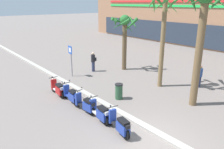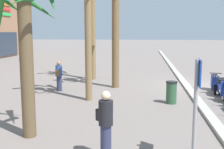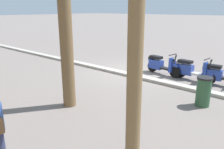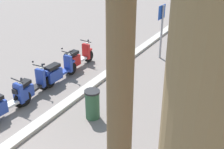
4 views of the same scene
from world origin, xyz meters
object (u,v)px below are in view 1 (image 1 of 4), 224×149
at_px(scooter_blue_mid_centre, 100,112).
at_px(pedestrian_by_palm_tree, 93,61).
at_px(pedestrian_strolling_near_curb, 199,76).
at_px(palm_tree_near_sign, 164,13).
at_px(palm_tree_far_corner, 202,21).
at_px(crossing_sign, 71,58).
at_px(scooter_red_mid_front, 58,89).
at_px(scooter_blue_lead_nearest, 71,95).
at_px(scooter_blue_second_in_line, 85,104).
at_px(scooter_blue_tail_end, 119,124).
at_px(litter_bin, 119,91).
at_px(palm_tree_by_mall_entrance, 125,29).

distance_m(scooter_blue_mid_centre, pedestrian_by_palm_tree, 8.24).
bearing_deg(pedestrian_strolling_near_curb, palm_tree_near_sign, -133.13).
relative_size(palm_tree_far_corner, pedestrian_strolling_near_curb, 4.10).
xyz_separation_m(pedestrian_strolling_near_curb, pedestrian_by_palm_tree, (-7.55, -3.47, 0.07)).
bearing_deg(palm_tree_far_corner, crossing_sign, -162.72).
bearing_deg(pedestrian_strolling_near_curb, scooter_red_mid_front, -120.35).
bearing_deg(palm_tree_far_corner, scooter_blue_lead_nearest, -131.79).
distance_m(scooter_red_mid_front, scooter_blue_second_in_line, 2.91).
height_order(scooter_blue_lead_nearest, palm_tree_near_sign, palm_tree_near_sign).
height_order(scooter_blue_second_in_line, pedestrian_by_palm_tree, pedestrian_by_palm_tree).
height_order(scooter_blue_tail_end, pedestrian_by_palm_tree, pedestrian_by_palm_tree).
height_order(pedestrian_by_palm_tree, litter_bin, pedestrian_by_palm_tree).
xyz_separation_m(scooter_red_mid_front, palm_tree_far_corner, (6.00, 5.30, 4.16)).
bearing_deg(scooter_red_mid_front, scooter_blue_second_in_line, 2.50).
bearing_deg(palm_tree_near_sign, litter_bin, -92.78).
relative_size(scooter_blue_second_in_line, litter_bin, 1.93).
bearing_deg(litter_bin, scooter_blue_tail_end, -40.59).
xyz_separation_m(scooter_blue_lead_nearest, scooter_blue_second_in_line, (1.52, -0.01, -0.00)).
bearing_deg(scooter_blue_tail_end, pedestrian_strolling_near_curb, 96.01).
xyz_separation_m(scooter_blue_lead_nearest, palm_tree_far_corner, (4.61, 5.16, 4.16)).
height_order(scooter_blue_lead_nearest, pedestrian_by_palm_tree, pedestrian_by_palm_tree).
bearing_deg(scooter_blue_lead_nearest, scooter_blue_mid_centre, 0.69).
xyz_separation_m(pedestrian_by_palm_tree, litter_bin, (5.58, -2.02, -0.39)).
bearing_deg(scooter_red_mid_front, pedestrian_by_palm_tree, 121.47).
distance_m(scooter_blue_tail_end, pedestrian_by_palm_tree, 9.49).
bearing_deg(scooter_blue_mid_centre, pedestrian_by_palm_tree, 147.35).
distance_m(scooter_blue_mid_centre, pedestrian_strolling_near_curb, 7.94).
distance_m(scooter_blue_second_in_line, pedestrian_strolling_near_curb, 8.17).
relative_size(scooter_red_mid_front, litter_bin, 1.93).
height_order(scooter_blue_tail_end, pedestrian_strolling_near_curb, pedestrian_strolling_near_curb).
bearing_deg(scooter_blue_tail_end, scooter_red_mid_front, -178.09).
relative_size(palm_tree_far_corner, palm_tree_near_sign, 0.99).
bearing_deg(litter_bin, scooter_blue_mid_centre, -60.85).
height_order(scooter_blue_tail_end, palm_tree_by_mall_entrance, palm_tree_by_mall_entrance).
bearing_deg(litter_bin, pedestrian_by_palm_tree, 160.10).
xyz_separation_m(crossing_sign, litter_bin, (5.57, 0.04, -1.02)).
xyz_separation_m(scooter_blue_lead_nearest, pedestrian_strolling_near_curb, (3.34, 7.94, 0.36)).
relative_size(scooter_blue_tail_end, crossing_sign, 0.76).
height_order(palm_tree_far_corner, pedestrian_by_palm_tree, palm_tree_far_corner).
bearing_deg(litter_bin, pedestrian_strolling_near_curb, 70.19).
relative_size(scooter_blue_second_in_line, pedestrian_strolling_near_curb, 1.19).
relative_size(scooter_blue_lead_nearest, palm_tree_near_sign, 0.28).
bearing_deg(pedestrian_strolling_near_curb, litter_bin, -109.81).
distance_m(scooter_red_mid_front, pedestrian_strolling_near_curb, 9.37).
distance_m(scooter_red_mid_front, litter_bin, 3.78).
relative_size(scooter_blue_lead_nearest, pedestrian_strolling_near_curb, 1.17).
xyz_separation_m(scooter_blue_mid_centre, palm_tree_near_sign, (-1.18, 5.98, 4.46)).
distance_m(scooter_blue_mid_centre, crossing_sign, 7.39).
bearing_deg(scooter_blue_tail_end, scooter_blue_mid_centre, -179.51).
distance_m(scooter_blue_lead_nearest, crossing_sign, 4.96).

